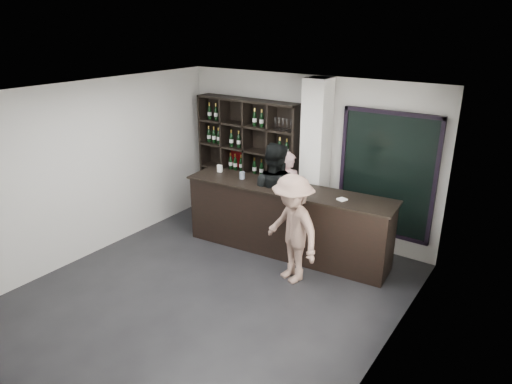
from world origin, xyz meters
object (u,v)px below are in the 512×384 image
Objects in this scene: tasting_counter at (286,221)px; taster_black at (273,196)px; customer at (292,229)px; taster_pink at (287,193)px; wine_shelf at (248,161)px.

taster_black is at bearing 158.04° from tasting_counter.
tasting_counter is at bearing 149.50° from customer.
taster_pink is (-0.38, 0.65, 0.21)m from tasting_counter.
taster_black is at bearing 90.78° from taster_pink.
taster_pink is 0.57m from taster_black.
tasting_counter is 1.91× the size of taster_black.
taster_black is (0.05, -0.55, 0.14)m from taster_pink.
wine_shelf reaches higher than customer.
wine_shelf is at bearing -48.15° from taster_black.
wine_shelf is 1.28× the size of taster_black.
wine_shelf is at bearing 164.36° from customer.
wine_shelf reaches higher than taster_pink.
wine_shelf is 1.50× the size of taster_pink.
customer is (1.90, -1.52, -0.35)m from wine_shelf.
wine_shelf is at bearing -13.78° from taster_pink.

